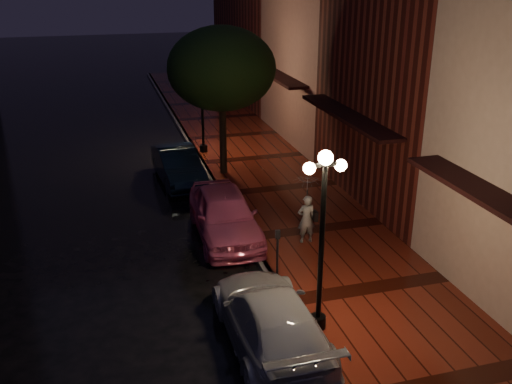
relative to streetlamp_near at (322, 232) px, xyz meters
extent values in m
plane|color=black|center=(-0.35, 5.00, -2.60)|extent=(120.00, 120.00, 0.00)
cube|color=#48150C|center=(1.90, 5.00, -2.53)|extent=(4.50, 60.00, 0.15)
cube|color=#595451|center=(-0.35, 5.00, -2.53)|extent=(0.25, 60.00, 0.15)
cube|color=#511914|center=(6.65, 7.00, 2.90)|extent=(5.00, 8.00, 11.00)
cube|color=#8C5951|center=(6.65, 15.00, 1.90)|extent=(5.00, 8.00, 9.00)
cube|color=#511914|center=(6.65, 25.00, 2.40)|extent=(5.00, 12.00, 10.00)
cylinder|color=black|center=(0.00, 0.00, -0.45)|extent=(0.12, 0.12, 4.00)
cylinder|color=black|center=(0.00, 0.00, -2.30)|extent=(0.36, 0.36, 0.30)
cube|color=black|center=(0.00, 0.00, 1.55)|extent=(0.70, 0.08, 0.08)
sphere|color=#FFCD99|center=(0.00, 0.00, 1.70)|extent=(0.32, 0.32, 0.32)
sphere|color=#FFCD99|center=(-0.35, 0.00, 1.50)|extent=(0.26, 0.26, 0.26)
sphere|color=#FFCD99|center=(0.35, 0.00, 1.50)|extent=(0.26, 0.26, 0.26)
cylinder|color=black|center=(0.00, 14.00, -0.45)|extent=(0.12, 0.12, 4.00)
cylinder|color=black|center=(0.00, 14.00, -2.30)|extent=(0.36, 0.36, 0.30)
cube|color=black|center=(0.00, 14.00, 1.55)|extent=(0.70, 0.08, 0.08)
sphere|color=#FFCD99|center=(0.00, 14.00, 1.70)|extent=(0.32, 0.32, 0.32)
sphere|color=#FFCD99|center=(-0.35, 14.00, 1.50)|extent=(0.26, 0.26, 0.26)
sphere|color=#FFCD99|center=(0.35, 14.00, 1.50)|extent=(0.26, 0.26, 0.26)
cylinder|color=black|center=(0.25, 11.00, -0.85)|extent=(0.28, 0.28, 3.20)
ellipsoid|color=black|center=(0.25, 11.00, 1.75)|extent=(4.16, 4.16, 3.20)
sphere|color=black|center=(0.95, 11.60, 1.15)|extent=(1.80, 1.80, 1.80)
sphere|color=black|center=(-0.35, 10.30, 1.25)|extent=(1.80, 1.80, 1.80)
imported|color=#E35D8A|center=(-0.95, 5.53, -1.82)|extent=(1.95, 4.60, 1.55)
imported|color=black|center=(-1.61, 10.81, -1.91)|extent=(1.73, 4.25, 1.37)
imported|color=#B5B6BD|center=(-1.20, -0.18, -1.91)|extent=(1.94, 4.77, 1.38)
imported|color=white|center=(1.28, 4.24, -1.70)|extent=(0.55, 0.36, 1.51)
imported|color=silver|center=(1.28, 4.24, -0.74)|extent=(0.88, 0.89, 0.80)
cylinder|color=black|center=(1.28, 4.24, -1.35)|extent=(0.02, 0.02, 1.20)
cube|color=black|center=(1.53, 4.19, -1.60)|extent=(0.12, 0.28, 0.30)
cylinder|color=black|center=(-0.20, 2.47, -1.87)|extent=(0.06, 0.06, 1.16)
cube|color=black|center=(-0.20, 2.47, -1.18)|extent=(0.14, 0.11, 0.23)
camera|label=1|loc=(-4.41, -10.35, 5.38)|focal=40.00mm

